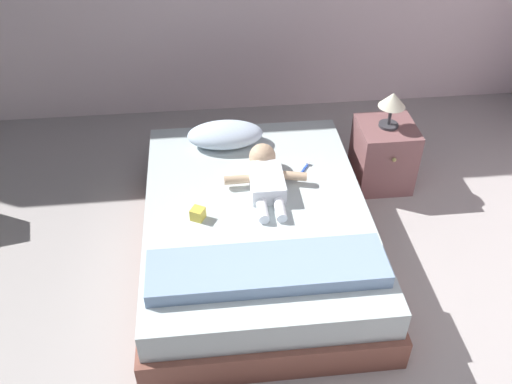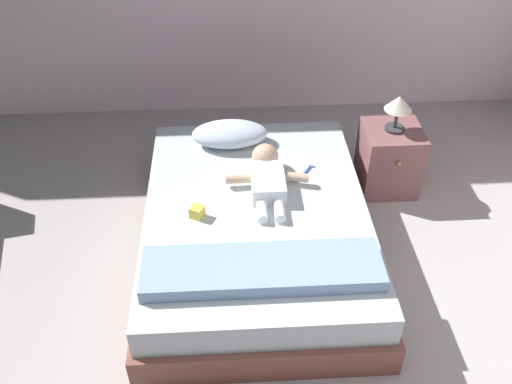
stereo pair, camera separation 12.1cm
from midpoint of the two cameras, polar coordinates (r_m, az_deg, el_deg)
name	(u,v)px [view 2 (the right image)]	position (r m, az deg, el deg)	size (l,w,h in m)	color
bed	(256,229)	(3.53, 0.99, -3.86)	(1.41, 1.92, 0.40)	brown
pillow	(230,134)	(3.89, -1.76, 5.97)	(0.53, 0.30, 0.16)	silver
baby	(267,175)	(3.52, 2.13, 1.70)	(0.53, 0.65, 0.18)	white
toothbrush	(307,170)	(3.68, 6.17, 2.21)	(0.10, 0.15, 0.02)	blue
nightstand	(389,158)	(4.17, 14.30, 3.36)	(0.40, 0.43, 0.49)	#7D5152
lamp	(399,106)	(3.94, 15.29, 8.53)	(0.19, 0.19, 0.26)	#333338
blanket	(262,269)	(2.95, 1.85, -7.94)	(1.27, 0.33, 0.08)	#829EC2
toy_block	(197,212)	(3.30, -5.02, -2.07)	(0.10, 0.10, 0.07)	gold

